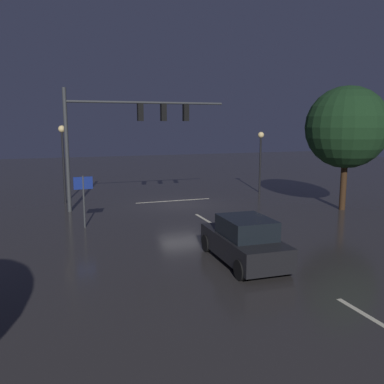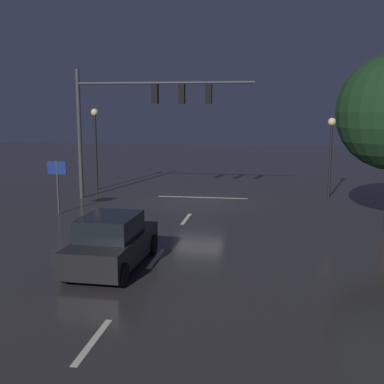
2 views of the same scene
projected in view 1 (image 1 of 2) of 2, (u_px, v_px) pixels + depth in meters
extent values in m
plane|color=#2D2B2B|center=(180.00, 205.00, 25.87)|extent=(80.00, 80.00, 0.00)
cylinder|color=#383A3D|center=(67.00, 151.00, 23.34)|extent=(0.22, 0.22, 6.96)
cylinder|color=#383A3D|center=(148.00, 103.00, 24.44)|extent=(9.41, 0.14, 0.14)
cube|color=black|center=(140.00, 112.00, 24.38)|extent=(0.32, 0.36, 1.00)
sphere|color=black|center=(139.00, 107.00, 24.51)|extent=(0.20, 0.20, 0.20)
sphere|color=yellow|center=(140.00, 112.00, 24.56)|extent=(0.20, 0.20, 0.20)
sphere|color=black|center=(140.00, 118.00, 24.61)|extent=(0.20, 0.20, 0.20)
cube|color=black|center=(163.00, 113.00, 24.85)|extent=(0.32, 0.36, 1.00)
sphere|color=black|center=(163.00, 107.00, 24.97)|extent=(0.20, 0.20, 0.20)
sphere|color=yellow|center=(163.00, 113.00, 25.02)|extent=(0.20, 0.20, 0.20)
sphere|color=black|center=(163.00, 118.00, 25.08)|extent=(0.20, 0.20, 0.20)
cube|color=black|center=(186.00, 113.00, 25.31)|extent=(0.32, 0.36, 1.00)
sphere|color=black|center=(185.00, 108.00, 25.44)|extent=(0.20, 0.20, 0.20)
sphere|color=yellow|center=(185.00, 113.00, 25.49)|extent=(0.20, 0.20, 0.20)
sphere|color=black|center=(185.00, 118.00, 25.54)|extent=(0.20, 0.20, 0.20)
cube|color=beige|center=(203.00, 218.00, 22.15)|extent=(0.16, 2.20, 0.01)
cube|color=beige|center=(257.00, 251.00, 16.57)|extent=(0.16, 2.20, 0.01)
cube|color=beige|center=(366.00, 315.00, 10.99)|extent=(0.16, 2.20, 0.01)
cube|color=beige|center=(173.00, 201.00, 27.20)|extent=(5.00, 0.16, 0.01)
cube|color=black|center=(244.00, 246.00, 15.12)|extent=(1.92, 4.35, 0.80)
cube|color=black|center=(246.00, 227.00, 14.81)|extent=(1.66, 2.15, 0.68)
cylinder|color=black|center=(207.00, 243.00, 16.41)|extent=(0.24, 0.69, 0.68)
cylinder|color=black|center=(246.00, 240.00, 16.92)|extent=(0.24, 0.69, 0.68)
cylinder|color=black|center=(241.00, 270.00, 13.41)|extent=(0.24, 0.69, 0.68)
cylinder|color=black|center=(287.00, 265.00, 13.92)|extent=(0.24, 0.69, 0.68)
sphere|color=#F9EFC6|center=(207.00, 231.00, 16.91)|extent=(0.20, 0.20, 0.20)
sphere|color=#F9EFC6|center=(236.00, 229.00, 17.30)|extent=(0.20, 0.20, 0.20)
cylinder|color=black|center=(260.00, 165.00, 30.19)|extent=(0.14, 0.14, 4.00)
sphere|color=#F9D88C|center=(261.00, 135.00, 29.84)|extent=(0.44, 0.44, 0.44)
cylinder|color=black|center=(64.00, 168.00, 26.09)|extent=(0.14, 0.14, 4.48)
sphere|color=#F9D88C|center=(62.00, 129.00, 25.69)|extent=(0.44, 0.44, 0.44)
cylinder|color=#383A3D|center=(84.00, 202.00, 20.04)|extent=(0.09, 0.09, 2.54)
cube|color=navy|center=(83.00, 183.00, 19.89)|extent=(0.90, 0.09, 0.60)
cylinder|color=#382314|center=(343.00, 184.00, 24.24)|extent=(0.36, 0.36, 3.03)
sphere|color=#163319|center=(347.00, 127.00, 23.70)|extent=(4.67, 4.67, 4.67)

